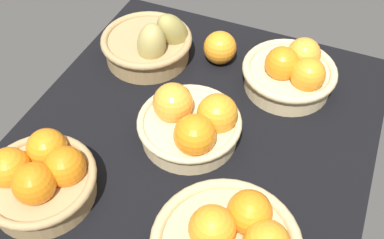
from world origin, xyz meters
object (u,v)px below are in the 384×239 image
basket_center (192,123)px  basket_near_right (291,72)px  loose_orange_front_gap (220,48)px  basket_far_left (40,177)px  basket_far_right_pears (151,44)px

basket_center → basket_near_right: 26.93cm
basket_center → loose_orange_front_gap: (25.37, 3.36, -0.54)cm
basket_center → basket_far_left: same height
basket_near_right → loose_orange_front_gap: (2.72, 17.93, -0.66)cm
basket_center → basket_far_left: size_ratio=1.02×
basket_far_left → loose_orange_front_gap: 50.94cm
basket_far_right_pears → loose_orange_front_gap: bearing=-70.1°
basket_near_right → loose_orange_front_gap: basket_near_right is taller
basket_center → basket_far_left: 30.28cm
basket_far_right_pears → basket_near_right: bearing=-85.0°
basket_center → basket_near_right: (22.65, -14.57, 0.12)cm
basket_near_right → basket_far_right_pears: bearing=95.0°
basket_far_left → basket_far_right_pears: (42.53, -1.03, -0.30)cm
loose_orange_front_gap → basket_center: bearing=-172.5°
loose_orange_front_gap → basket_far_right_pears: bearing=109.9°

